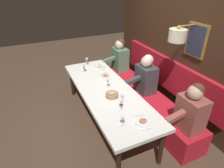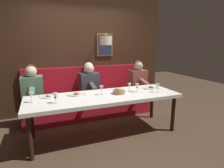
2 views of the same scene
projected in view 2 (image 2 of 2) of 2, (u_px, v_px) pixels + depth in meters
The scene contains 17 objects.
ground_plane at pixel (105, 134), 3.39m from camera, with size 12.00×12.00×0.00m, color #4C3828.
dining_table at pixel (105, 99), 3.25m from camera, with size 0.90×2.67×0.74m.
banquette_bench at pixel (92, 107), 4.15m from camera, with size 0.52×2.87×0.45m, color red.
back_wall_panel at pixel (85, 55), 4.43m from camera, with size 0.59×4.07×2.90m.
diner_nearest at pixel (138, 78), 4.44m from camera, with size 0.60×0.40×0.79m.
diner_near at pixel (89, 82), 4.00m from camera, with size 0.60×0.40×0.79m.
diner_middle at pixel (32, 86), 3.59m from camera, with size 0.60×0.40×0.79m.
place_setting_0 at pixel (77, 94), 3.24m from camera, with size 0.24×0.32×0.05m.
place_setting_1 at pixel (49, 96), 3.13m from camera, with size 0.24×0.31×0.05m.
place_setting_2 at pixel (151, 88), 3.72m from camera, with size 0.24×0.32×0.05m.
wine_glass_0 at pixel (31, 95), 2.81m from camera, with size 0.07×0.07×0.16m.
wine_glass_1 at pixel (102, 88), 3.25m from camera, with size 0.07×0.07×0.16m.
wine_glass_2 at pixel (55, 96), 2.78m from camera, with size 0.07×0.07×0.16m.
wine_glass_3 at pixel (158, 86), 3.41m from camera, with size 0.07×0.07×0.16m.
wine_glass_4 at pixel (129, 86), 3.45m from camera, with size 0.07×0.07×0.16m.
wine_glass_5 at pixel (137, 86), 3.42m from camera, with size 0.07×0.07×0.16m.
bread_bowl at pixel (119, 91), 3.32m from camera, with size 0.22×0.22×0.12m.
Camera 2 is at (-2.95, 1.03, 1.63)m, focal length 29.41 mm.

